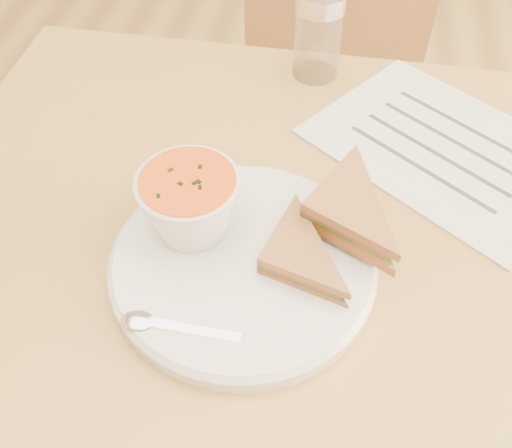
% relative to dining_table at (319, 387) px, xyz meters
% --- Properties ---
extents(dining_table, '(1.00, 0.70, 0.75)m').
position_rel_dining_table_xyz_m(dining_table, '(0.00, 0.00, 0.00)').
color(dining_table, olive).
rests_on(dining_table, floor).
extents(chair_far, '(0.42, 0.42, 0.82)m').
position_rel_dining_table_xyz_m(chair_far, '(-0.02, 0.47, 0.03)').
color(chair_far, brown).
rests_on(chair_far, floor).
extents(plate, '(0.35, 0.35, 0.02)m').
position_rel_dining_table_xyz_m(plate, '(-0.10, -0.06, 0.38)').
color(plate, white).
rests_on(plate, dining_table).
extents(soup_bowl, '(0.12, 0.12, 0.07)m').
position_rel_dining_table_xyz_m(soup_bowl, '(-0.16, -0.03, 0.43)').
color(soup_bowl, white).
rests_on(soup_bowl, plate).
extents(sandwich_half_a, '(0.12, 0.12, 0.03)m').
position_rel_dining_table_xyz_m(sandwich_half_a, '(-0.09, -0.08, 0.41)').
color(sandwich_half_a, '#A8693B').
rests_on(sandwich_half_a, plate).
extents(sandwich_half_b, '(0.15, 0.15, 0.03)m').
position_rel_dining_table_xyz_m(sandwich_half_b, '(-0.05, -0.02, 0.42)').
color(sandwich_half_b, '#A8693B').
rests_on(sandwich_half_b, plate).
extents(spoon, '(0.16, 0.03, 0.01)m').
position_rel_dining_table_xyz_m(spoon, '(-0.14, -0.15, 0.40)').
color(spoon, silver).
rests_on(spoon, plate).
extents(paper_menu, '(0.38, 0.36, 0.00)m').
position_rel_dining_table_xyz_m(paper_menu, '(0.11, 0.17, 0.38)').
color(paper_menu, white).
rests_on(paper_menu, dining_table).
extents(condiment_shaker, '(0.09, 0.09, 0.12)m').
position_rel_dining_table_xyz_m(condiment_shaker, '(-0.07, 0.30, 0.44)').
color(condiment_shaker, silver).
rests_on(condiment_shaker, dining_table).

